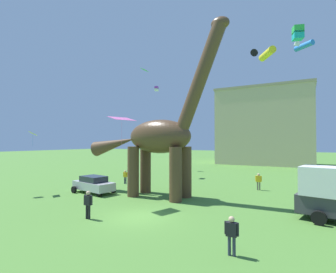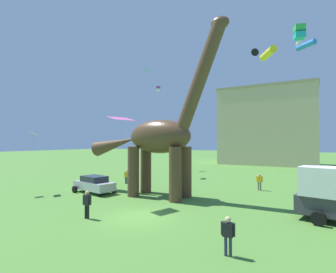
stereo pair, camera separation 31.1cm
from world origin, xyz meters
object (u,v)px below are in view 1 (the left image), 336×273
kite_far_left (302,45)px  kite_drifting (33,134)px  kite_trailing (156,89)px  kite_high_right (122,119)px  kite_near_low (298,33)px  dinosaur_sculpture (159,136)px  kite_mid_right (264,54)px  person_near_flyer (125,175)px  person_photographer (232,232)px  parked_sedan_left (94,184)px  kite_apex (144,70)px  person_strolling_adult (259,180)px  person_far_spectator (88,202)px

kite_far_left → kite_drifting: (-21.64, -19.47, -10.68)m
kite_trailing → kite_high_right: bearing=-64.3°
kite_high_right → kite_near_low: 20.53m
dinosaur_sculpture → kite_mid_right: dinosaur_sculpture is taller
kite_high_right → kite_drifting: 10.22m
person_near_flyer → kite_high_right: size_ratio=0.69×
kite_high_right → person_photographer: bearing=-24.6°
person_photographer → kite_far_left: kite_far_left is taller
kite_drifting → person_photographer: bearing=-11.5°
person_photographer → kite_far_left: bearing=33.5°
person_photographer → kite_near_low: size_ratio=1.18×
parked_sedan_left → kite_high_right: size_ratio=2.02×
kite_mid_right → kite_far_left: size_ratio=1.06×
parked_sedan_left → person_near_flyer: (-0.66, 5.45, 0.12)m
parked_sedan_left → person_photographer: 15.96m
kite_far_left → kite_near_low: bearing=-93.5°
kite_mid_right → kite_drifting: size_ratio=1.94×
kite_high_right → kite_far_left: bearing=59.1°
kite_apex → kite_drifting: kite_apex is taller
person_strolling_adult → person_photographer: person_strolling_adult is taller
dinosaur_sculpture → person_near_flyer: (-6.67, 3.88, -4.22)m
parked_sedan_left → kite_trailing: size_ratio=5.71×
person_photographer → kite_drifting: size_ratio=1.19×
kite_far_left → person_strolling_adult: bearing=-115.1°
parked_sedan_left → kite_near_low: 25.28m
kite_apex → kite_trailing: bearing=108.7°
person_strolling_adult → person_far_spectator: bearing=-17.9°
person_far_spectator → kite_far_left: size_ratio=0.68×
person_near_flyer → kite_mid_right: size_ratio=0.58×
person_photographer → kite_high_right: kite_high_right is taller
kite_mid_right → dinosaur_sculpture: bearing=-135.4°
person_strolling_adult → kite_drifting: 21.74m
person_near_flyer → person_photographer: (15.16, -12.14, 0.05)m
person_near_flyer → person_strolling_adult: bearing=112.0°
parked_sedan_left → person_strolling_adult: (13.01, 8.75, 0.18)m
kite_trailing → kite_high_right: (10.86, -22.58, -7.49)m
person_photographer → kite_apex: bearing=81.1°
dinosaur_sculpture → kite_near_low: (10.45, 10.34, 10.72)m
dinosaur_sculpture → kite_trailing: 23.54m
person_far_spectator → kite_near_low: bearing=142.0°
kite_far_left → kite_drifting: 31.01m
kite_near_low → person_near_flyer: bearing=-159.3°
dinosaur_sculpture → kite_mid_right: size_ratio=5.40×
person_far_spectator → person_strolling_adult: person_far_spectator is taller
kite_trailing → person_far_spectator: bearing=-66.9°
dinosaur_sculpture → kite_far_left: kite_far_left is taller
dinosaur_sculpture → kite_far_left: 21.58m
parked_sedan_left → kite_apex: kite_apex is taller
kite_far_left → kite_high_right: bearing=-120.9°
person_near_flyer → person_far_spectator: size_ratio=0.90×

